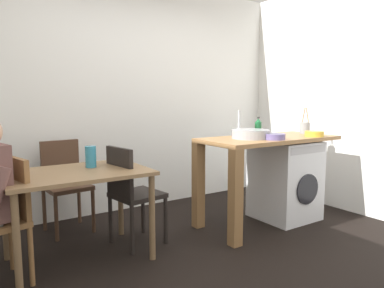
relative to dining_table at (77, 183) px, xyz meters
The scene contains 17 objects.
ground_plane 1.28m from the dining_table, 34.16° to the right, with size 5.46×5.46×0.00m, color black.
wall_back 1.62m from the dining_table, 50.76° to the left, with size 4.60×0.10×2.70m, color white.
wall_counter_side 3.21m from the dining_table, 11.49° to the right, with size 0.10×3.80×2.70m, color white.
dining_table is the anchor object (origin of this frame).
chair_person_seat 0.57m from the dining_table, behind, with size 0.48×0.48×0.90m.
chair_opposite 0.50m from the dining_table, ahead, with size 0.46×0.46×0.90m.
chair_spare_by_wall 0.79m from the dining_table, 83.14° to the left, with size 0.44×0.44×0.90m.
kitchen_counter 1.75m from the dining_table, ahead, with size 1.50×0.68×0.92m.
washing_machine 2.23m from the dining_table, ahead, with size 0.60×0.61×0.86m.
sink_basin 1.73m from the dining_table, ahead, with size 0.38×0.38×0.09m, color #9EA0A5.
tap 1.74m from the dining_table, ahead, with size 0.02×0.02×0.28m, color #B2B2B7.
bottle_tall_green 1.97m from the dining_table, ahead, with size 0.07×0.07×0.21m.
mixing_bowl 1.88m from the dining_table, 12.59° to the right, with size 0.21×0.21×0.06m.
utensil_crock 2.60m from the dining_table, ahead, with size 0.11×0.11×0.30m.
colander 2.45m from the dining_table, 10.05° to the right, with size 0.20×0.20×0.06m.
vase 0.26m from the dining_table, 33.69° to the left, with size 0.09×0.09×0.18m, color teal.
scissors 1.94m from the dining_table, ahead, with size 0.15×0.06×0.01m.
Camera 1 is at (-1.71, -2.23, 1.31)m, focal length 33.46 mm.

